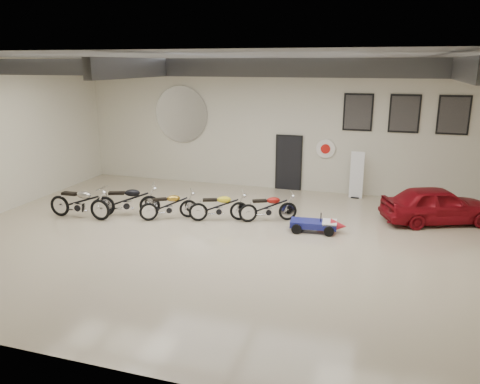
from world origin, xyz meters
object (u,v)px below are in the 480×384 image
(banner_stand, at_px, (357,174))
(go_kart, at_px, (318,222))
(motorcycle_silver, at_px, (79,202))
(motorcycle_black, at_px, (127,200))
(motorcycle_red, at_px, (268,207))
(motorcycle_gold, at_px, (169,205))
(vintage_car, at_px, (438,205))
(motorcycle_yellow, at_px, (219,206))

(banner_stand, distance_m, go_kart, 4.14)
(motorcycle_silver, distance_m, motorcycle_black, 1.49)
(motorcycle_red, bearing_deg, banner_stand, 29.65)
(banner_stand, relative_size, motorcycle_black, 0.85)
(motorcycle_gold, distance_m, vintage_car, 8.42)
(motorcycle_silver, bearing_deg, motorcycle_red, 13.74)
(motorcycle_silver, relative_size, motorcycle_red, 1.18)
(vintage_car, bearing_deg, motorcycle_gold, 82.59)
(motorcycle_silver, relative_size, go_kart, 1.28)
(motorcycle_gold, distance_m, go_kart, 4.74)
(motorcycle_black, bearing_deg, banner_stand, 12.01)
(vintage_car, bearing_deg, motorcycle_red, 83.43)
(motorcycle_black, bearing_deg, motorcycle_silver, -173.77)
(go_kart, bearing_deg, motorcycle_black, 178.65)
(banner_stand, relative_size, motorcycle_gold, 0.98)
(banner_stand, height_order, motorcycle_black, banner_stand)
(motorcycle_silver, xyz_separation_m, go_kart, (7.49, 1.04, -0.25))
(motorcycle_silver, distance_m, go_kart, 7.57)
(motorcycle_silver, distance_m, vintage_car, 11.29)
(motorcycle_yellow, relative_size, vintage_car, 0.54)
(motorcycle_gold, relative_size, go_kart, 1.09)
(motorcycle_red, xyz_separation_m, go_kart, (1.65, -0.49, -0.17))
(banner_stand, height_order, motorcycle_silver, banner_stand)
(motorcycle_silver, bearing_deg, motorcycle_black, 25.60)
(vintage_car, bearing_deg, go_kart, 97.10)
(motorcycle_red, bearing_deg, motorcycle_black, 165.17)
(motorcycle_red, bearing_deg, motorcycle_gold, 168.01)
(motorcycle_gold, bearing_deg, motorcycle_black, 151.86)
(motorcycle_yellow, xyz_separation_m, motorcycle_red, (1.50, 0.42, -0.01))
(motorcycle_gold, bearing_deg, motorcycle_yellow, -20.79)
(motorcycle_gold, bearing_deg, go_kart, -29.57)
(motorcycle_black, relative_size, vintage_car, 0.61)
(motorcycle_silver, xyz_separation_m, motorcycle_yellow, (4.34, 1.11, -0.07))
(motorcycle_gold, bearing_deg, motorcycle_silver, 163.05)
(motorcycle_silver, distance_m, motorcycle_yellow, 4.48)
(banner_stand, bearing_deg, go_kart, -96.07)
(motorcycle_silver, relative_size, motorcycle_gold, 1.18)
(motorcycle_silver, bearing_deg, motorcycle_yellow, 13.45)
(motorcycle_silver, height_order, go_kart, motorcycle_silver)
(motorcycle_yellow, bearing_deg, go_kart, -23.45)
(motorcycle_silver, xyz_separation_m, motorcycle_gold, (2.76, 0.78, -0.08))
(motorcycle_yellow, relative_size, motorcycle_red, 1.02)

